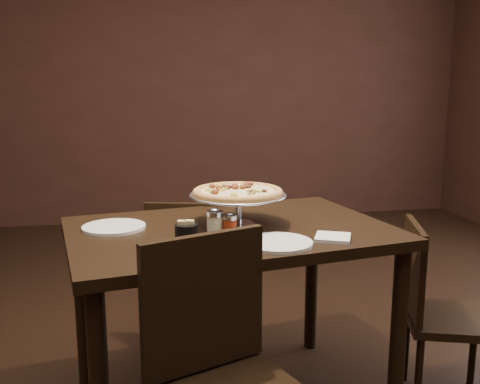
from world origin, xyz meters
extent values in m
cube|color=black|center=(0.00, 3.51, 1.40)|extent=(6.00, 0.02, 2.80)
cube|color=black|center=(-0.07, 0.01, 0.80)|extent=(1.45, 1.10, 0.04)
cylinder|color=black|center=(0.58, -0.26, 0.39)|extent=(0.07, 0.07, 0.78)
cylinder|color=black|center=(-0.72, 0.27, 0.39)|extent=(0.07, 0.07, 0.78)
cylinder|color=black|center=(0.45, 0.48, 0.39)|extent=(0.07, 0.07, 0.78)
cylinder|color=silver|center=(-0.03, 0.05, 0.83)|extent=(0.14, 0.14, 0.01)
cylinder|color=silver|center=(-0.03, 0.05, 0.89)|extent=(0.03, 0.03, 0.11)
cylinder|color=silver|center=(-0.03, 0.05, 0.95)|extent=(0.10, 0.10, 0.01)
cylinder|color=#A1A2A7|center=(-0.03, 0.05, 0.95)|extent=(0.40, 0.40, 0.01)
torus|color=#A1A2A7|center=(-0.03, 0.05, 0.95)|extent=(0.41, 0.41, 0.01)
cylinder|color=#A06F30|center=(-0.03, 0.05, 0.96)|extent=(0.37, 0.37, 0.01)
torus|color=#A06F30|center=(-0.03, 0.05, 0.96)|extent=(0.38, 0.38, 0.03)
cylinder|color=#DCC079|center=(-0.03, 0.05, 0.97)|extent=(0.32, 0.32, 0.01)
cylinder|color=beige|center=(-0.15, -0.12, 0.86)|extent=(0.06, 0.06, 0.08)
cylinder|color=silver|center=(-0.15, -0.12, 0.92)|extent=(0.07, 0.07, 0.02)
ellipsoid|color=silver|center=(-0.15, -0.12, 0.93)|extent=(0.04, 0.04, 0.01)
cylinder|color=maroon|center=(-0.09, -0.13, 0.86)|extent=(0.05, 0.05, 0.07)
cylinder|color=silver|center=(-0.09, -0.13, 0.90)|extent=(0.06, 0.06, 0.02)
ellipsoid|color=silver|center=(-0.09, -0.13, 0.92)|extent=(0.03, 0.03, 0.01)
cylinder|color=black|center=(-0.26, -0.12, 0.85)|extent=(0.09, 0.09, 0.06)
cube|color=#D5B97B|center=(-0.28, -0.12, 0.86)|extent=(0.04, 0.03, 0.06)
cube|color=#D5B97B|center=(-0.25, -0.12, 0.86)|extent=(0.04, 0.03, 0.06)
cube|color=silver|center=(0.29, -0.24, 0.83)|extent=(0.17, 0.17, 0.01)
cylinder|color=white|center=(-0.55, 0.07, 0.83)|extent=(0.26, 0.26, 0.01)
cylinder|color=white|center=(0.07, -0.27, 0.83)|extent=(0.26, 0.26, 0.01)
cone|color=silver|center=(0.02, 0.02, 0.96)|extent=(0.15, 0.15, 0.00)
cylinder|color=black|center=(0.02, 0.02, 0.96)|extent=(0.07, 0.11, 0.02)
cube|color=black|center=(-0.19, 0.64, 0.40)|extent=(0.47, 0.47, 0.04)
cube|color=black|center=(-0.23, 0.47, 0.63)|extent=(0.39, 0.12, 0.41)
cylinder|color=black|center=(0.00, 0.76, 0.19)|extent=(0.03, 0.03, 0.38)
cylinder|color=black|center=(-0.31, 0.83, 0.19)|extent=(0.03, 0.03, 0.38)
cylinder|color=black|center=(-0.08, 0.45, 0.19)|extent=(0.03, 0.03, 0.38)
cylinder|color=black|center=(-0.38, 0.52, 0.19)|extent=(0.03, 0.03, 0.38)
cube|color=black|center=(-0.24, -0.50, 0.71)|extent=(0.42, 0.19, 0.46)
cube|color=black|center=(0.90, -0.12, 0.39)|extent=(0.48, 0.48, 0.04)
cube|color=black|center=(0.73, -0.07, 0.62)|extent=(0.14, 0.37, 0.40)
cylinder|color=black|center=(1.09, -0.02, 0.19)|extent=(0.03, 0.03, 0.37)
cylinder|color=black|center=(0.70, -0.22, 0.19)|extent=(0.03, 0.03, 0.37)
cylinder|color=black|center=(0.80, 0.07, 0.19)|extent=(0.03, 0.03, 0.37)
camera|label=1|loc=(-0.41, -2.13, 1.40)|focal=40.00mm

